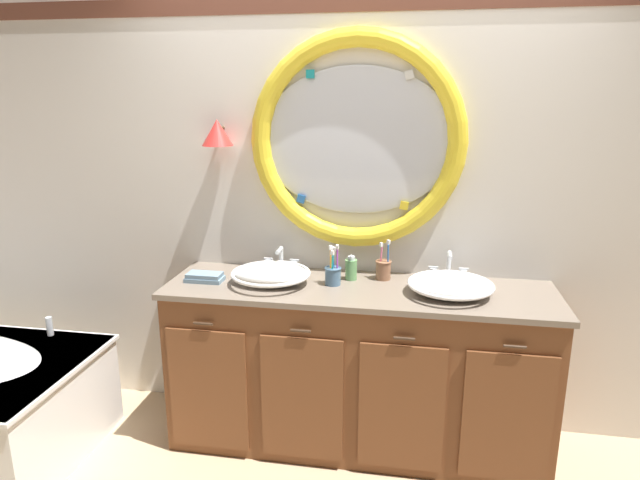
% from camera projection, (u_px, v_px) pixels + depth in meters
% --- Properties ---
extents(ground_plane, '(14.00, 14.00, 0.00)m').
position_uv_depth(ground_plane, '(341.00, 470.00, 2.85)').
color(ground_plane, tan).
extents(back_wall_assembly, '(6.40, 0.26, 2.60)m').
position_uv_depth(back_wall_assembly, '(358.00, 194.00, 3.06)').
color(back_wall_assembly, silver).
rests_on(back_wall_assembly, ground_plane).
extents(vanity_counter, '(2.02, 0.60, 0.90)m').
position_uv_depth(vanity_counter, '(357.00, 366.00, 2.98)').
color(vanity_counter, brown).
rests_on(vanity_counter, ground_plane).
extents(sink_basin_left, '(0.42, 0.42, 0.11)m').
position_uv_depth(sink_basin_left, '(271.00, 274.00, 2.91)').
color(sink_basin_left, white).
rests_on(sink_basin_left, vanity_counter).
extents(sink_basin_right, '(0.43, 0.43, 0.10)m').
position_uv_depth(sink_basin_right, '(451.00, 285.00, 2.75)').
color(sink_basin_right, white).
rests_on(sink_basin_right, vanity_counter).
extents(faucet_set_left, '(0.20, 0.11, 0.14)m').
position_uv_depth(faucet_set_left, '(281.00, 261.00, 3.12)').
color(faucet_set_left, silver).
rests_on(faucet_set_left, vanity_counter).
extents(faucet_set_right, '(0.21, 0.12, 0.16)m').
position_uv_depth(faucet_set_right, '(449.00, 269.00, 2.96)').
color(faucet_set_right, silver).
rests_on(faucet_set_right, vanity_counter).
extents(toothbrush_holder_left, '(0.09, 0.09, 0.22)m').
position_uv_depth(toothbrush_holder_left, '(333.00, 274.00, 2.89)').
color(toothbrush_holder_left, slate).
rests_on(toothbrush_holder_left, vanity_counter).
extents(toothbrush_holder_right, '(0.09, 0.09, 0.22)m').
position_uv_depth(toothbrush_holder_right, '(383.00, 269.00, 2.98)').
color(toothbrush_holder_right, '#996647').
rests_on(toothbrush_holder_right, vanity_counter).
extents(soap_dispenser, '(0.06, 0.07, 0.14)m').
position_uv_depth(soap_dispenser, '(351.00, 269.00, 2.97)').
color(soap_dispenser, '#6BAD66').
rests_on(soap_dispenser, vanity_counter).
extents(folded_hand_towel, '(0.20, 0.10, 0.05)m').
position_uv_depth(folded_hand_towel, '(205.00, 277.00, 2.95)').
color(folded_hand_towel, '#7593A8').
rests_on(folded_hand_towel, vanity_counter).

